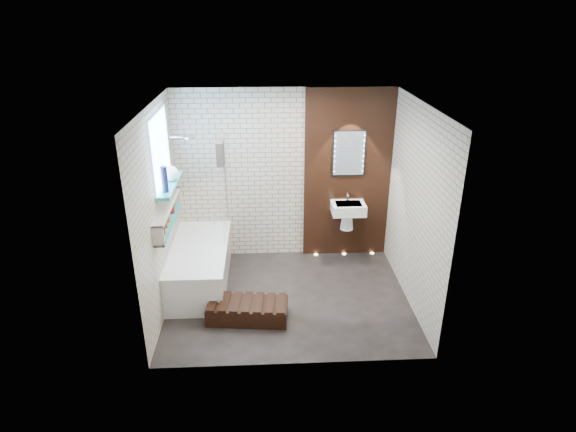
{
  "coord_description": "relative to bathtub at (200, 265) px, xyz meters",
  "views": [
    {
      "loc": [
        -0.3,
        -5.53,
        3.67
      ],
      "look_at": [
        0.0,
        0.15,
        1.15
      ],
      "focal_mm": 30.12,
      "sensor_mm": 36.0,
      "label": 1
    }
  ],
  "objects": [
    {
      "name": "niche_bottles",
      "position": [
        -0.31,
        -0.26,
        0.88
      ],
      "size": [
        0.07,
        0.7,
        0.16
      ],
      "color": "#A84A19",
      "rests_on": "display_niche"
    },
    {
      "name": "ground",
      "position": [
        1.22,
        -0.45,
        -0.29
      ],
      "size": [
        3.2,
        3.2,
        0.0
      ],
      "primitive_type": "plane",
      "color": "black",
      "rests_on": "ground"
    },
    {
      "name": "led_mirror",
      "position": [
        2.17,
        0.78,
        1.36
      ],
      "size": [
        0.5,
        0.02,
        0.7
      ],
      "color": "black",
      "rests_on": "walnut_panel"
    },
    {
      "name": "clerestory_window",
      "position": [
        -0.34,
        -0.1,
        1.61
      ],
      "size": [
        0.18,
        1.0,
        0.94
      ],
      "color": "#7FADE0",
      "rests_on": "room_shell"
    },
    {
      "name": "floor_uplights",
      "position": [
        2.17,
        0.75,
        -0.29
      ],
      "size": [
        0.96,
        0.06,
        0.01
      ],
      "color": "#FFD899",
      "rests_on": "ground"
    },
    {
      "name": "bath_screen",
      "position": [
        0.35,
        0.44,
        0.99
      ],
      "size": [
        0.01,
        0.78,
        1.4
      ],
      "primitive_type": "cube",
      "color": "white",
      "rests_on": "bathtub"
    },
    {
      "name": "bathtub",
      "position": [
        0.0,
        0.0,
        0.0
      ],
      "size": [
        0.79,
        1.74,
        0.7
      ],
      "color": "white",
      "rests_on": "ground"
    },
    {
      "name": "display_niche",
      "position": [
        -0.31,
        -0.3,
        0.91
      ],
      "size": [
        0.14,
        1.3,
        0.26
      ],
      "color": "teal",
      "rests_on": "room_shell"
    },
    {
      "name": "sill_vases",
      "position": [
        -0.28,
        -0.07,
        1.37
      ],
      "size": [
        0.2,
        0.54,
        0.33
      ],
      "color": "white",
      "rests_on": "clerestory_window"
    },
    {
      "name": "walnut_panel",
      "position": [
        2.17,
        0.82,
        1.01
      ],
      "size": [
        1.3,
        0.06,
        2.6
      ],
      "primitive_type": "cube",
      "color": "black",
      "rests_on": "ground"
    },
    {
      "name": "towel",
      "position": [
        0.35,
        0.23,
        1.56
      ],
      "size": [
        0.09,
        0.24,
        0.32
      ],
      "primitive_type": "cube",
      "color": "#2A2522",
      "rests_on": "bath_screen"
    },
    {
      "name": "washbasin",
      "position": [
        2.17,
        0.62,
        0.5
      ],
      "size": [
        0.5,
        0.36,
        0.58
      ],
      "color": "white",
      "rests_on": "walnut_panel"
    },
    {
      "name": "shower_head",
      "position": [
        -0.08,
        0.5,
        1.71
      ],
      "size": [
        0.18,
        0.18,
        0.02
      ],
      "primitive_type": "cylinder",
      "color": "silver",
      "rests_on": "room_shell"
    },
    {
      "name": "walnut_step",
      "position": [
        0.69,
        -0.88,
        -0.18
      ],
      "size": [
        1.04,
        0.54,
        0.22
      ],
      "primitive_type": "cube",
      "rotation": [
        0.0,
        0.0,
        -0.1
      ],
      "color": "black",
      "rests_on": "ground"
    },
    {
      "name": "room_shell",
      "position": [
        1.22,
        -0.45,
        1.01
      ],
      "size": [
        3.24,
        3.2,
        2.6
      ],
      "color": "#BDB396",
      "rests_on": "ground"
    }
  ]
}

